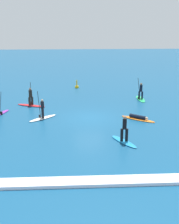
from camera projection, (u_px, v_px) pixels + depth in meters
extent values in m
plane|color=navy|center=(90.00, 118.00, 25.28)|extent=(120.00, 120.00, 0.00)
ellipsoid|color=orange|center=(138.00, 119.00, 24.77)|extent=(2.78, 2.32, 0.10)
cylinder|color=black|center=(138.00, 117.00, 24.74)|extent=(1.30, 1.09, 0.30)
sphere|color=beige|center=(147.00, 118.00, 24.29)|extent=(0.31, 0.31, 0.22)
ellipsoid|color=white|center=(43.00, 118.00, 25.01)|extent=(2.42, 2.26, 0.09)
cylinder|color=black|center=(42.00, 112.00, 25.04)|extent=(0.27, 0.27, 0.82)
cylinder|color=black|center=(43.00, 114.00, 24.71)|extent=(0.27, 0.27, 0.82)
cylinder|color=black|center=(42.00, 105.00, 24.66)|extent=(0.41, 0.41, 0.58)
sphere|color=tan|center=(42.00, 100.00, 24.55)|extent=(0.29, 0.29, 0.20)
cylinder|color=black|center=(39.00, 104.00, 24.72)|extent=(0.25, 0.27, 2.24)
cube|color=black|center=(40.00, 117.00, 25.04)|extent=(0.18, 0.19, 0.32)
cylinder|color=black|center=(0.00, 103.00, 25.70)|extent=(0.35, 0.18, 2.01)
cube|color=black|center=(1.00, 113.00, 25.99)|extent=(0.21, 0.13, 0.32)
ellipsoid|color=red|center=(31.00, 105.00, 28.64)|extent=(2.95, 1.65, 0.11)
cylinder|color=black|center=(32.00, 101.00, 28.60)|extent=(0.27, 0.27, 0.78)
cylinder|color=black|center=(29.00, 101.00, 28.41)|extent=(0.27, 0.27, 0.78)
cylinder|color=black|center=(30.00, 94.00, 28.29)|extent=(0.44, 0.44, 0.69)
sphere|color=brown|center=(30.00, 89.00, 28.15)|extent=(0.27, 0.27, 0.21)
cylinder|color=black|center=(30.00, 93.00, 28.59)|extent=(0.13, 0.25, 2.13)
cube|color=black|center=(31.00, 103.00, 28.89)|extent=(0.13, 0.21, 0.32)
ellipsoid|color=#1E8CD1|center=(124.00, 142.00, 20.20)|extent=(1.76, 2.51, 0.11)
cylinder|color=black|center=(127.00, 135.00, 20.05)|extent=(0.27, 0.27, 0.87)
cylinder|color=black|center=(122.00, 135.00, 20.04)|extent=(0.27, 0.27, 0.87)
cylinder|color=black|center=(125.00, 124.00, 19.81)|extent=(0.38, 0.38, 0.70)
sphere|color=#A37556|center=(125.00, 117.00, 19.67)|extent=(0.32, 0.32, 0.23)
ellipsoid|color=#23B266|center=(140.00, 99.00, 31.03)|extent=(0.78, 2.78, 0.08)
cylinder|color=black|center=(139.00, 95.00, 30.98)|extent=(0.19, 0.19, 0.76)
cylinder|color=black|center=(142.00, 95.00, 30.84)|extent=(0.19, 0.19, 0.76)
cylinder|color=black|center=(141.00, 88.00, 30.69)|extent=(0.29, 0.29, 0.66)
sphere|color=brown|center=(141.00, 84.00, 30.56)|extent=(0.25, 0.25, 0.25)
cylinder|color=black|center=(139.00, 89.00, 30.53)|extent=(0.36, 0.05, 2.20)
cube|color=black|center=(139.00, 98.00, 30.84)|extent=(0.20, 0.06, 0.32)
sphere|color=yellow|center=(77.00, 87.00, 36.11)|extent=(0.47, 0.47, 0.47)
cylinder|color=yellow|center=(77.00, 84.00, 36.01)|extent=(0.14, 0.14, 0.94)
cube|color=white|center=(100.00, 181.00, 15.18)|extent=(24.20, 0.90, 0.18)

